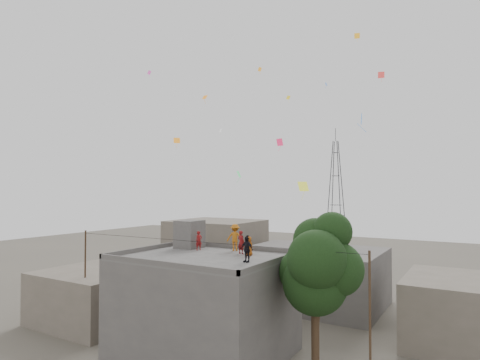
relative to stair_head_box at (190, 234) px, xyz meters
The scene contains 18 objects.
ground 8.21m from the stair_head_box, 39.09° to the right, with size 140.00×140.00×0.00m, color #4E4940.
main_building 5.78m from the stair_head_box, 39.09° to the right, with size 10.00×8.00×6.10m.
parapet 4.21m from the stair_head_box, 39.09° to the right, with size 10.00×8.00×0.30m.
stair_head_box is the anchor object (origin of this frame).
neighbor_west 9.34m from the stair_head_box, behind, with size 8.00×10.00×4.00m, color #60584C.
neighbor_north 13.35m from the stair_head_box, 65.48° to the left, with size 12.00×9.00×5.00m, color #514E4B.
neighbor_northwest 15.45m from the stair_head_box, 116.91° to the left, with size 9.00×8.00×7.00m, color #60584C.
neighbor_east 19.35m from the stair_head_box, 23.28° to the left, with size 7.00×8.00×4.40m, color #60584C.
tree 10.80m from the stair_head_box, 10.74° to the right, with size 4.90×4.60×9.10m.
utility_line 6.26m from the stair_head_box, 46.14° to the right, with size 20.12×0.62×7.40m.
transmission_tower 37.46m from the stair_head_box, 91.23° to the left, with size 2.97×2.97×20.01m.
person_red_adult 4.68m from the stair_head_box, ahead, with size 0.55×0.36×1.52m, color maroon.
person_orange_child 5.58m from the stair_head_box, ahead, with size 0.60×0.39×1.23m, color #974711.
person_dark_child 4.96m from the stair_head_box, ahead, with size 0.58×0.45×1.20m, color black.
person_dark_adult 7.21m from the stair_head_box, 24.54° to the right, with size 0.88×0.37×1.50m, color black.
person_orange_adult 3.65m from the stair_head_box, ahead, with size 1.19×0.69×1.85m, color #B96515.
person_red_child 1.43m from the stair_head_box, 23.79° to the right, with size 0.48×0.32×1.33m, color maroon.
kites 10.81m from the stair_head_box, 38.40° to the left, with size 21.56×19.30×12.97m.
Camera 1 is at (15.08, -20.73, 10.26)m, focal length 30.00 mm.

